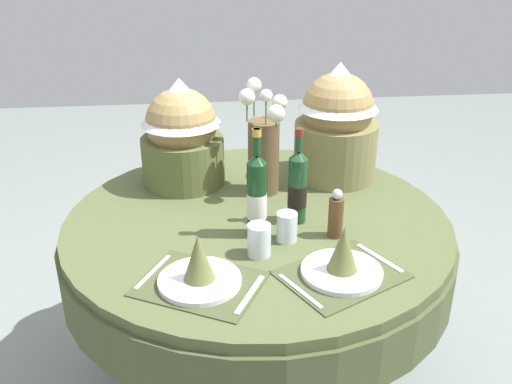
{
  "coord_description": "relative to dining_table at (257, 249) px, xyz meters",
  "views": [
    {
      "loc": [
        -0.19,
        -1.75,
        1.67
      ],
      "look_at": [
        0.0,
        0.03,
        0.82
      ],
      "focal_mm": 39.51,
      "sensor_mm": 36.0,
      "label": 1
    }
  ],
  "objects": [
    {
      "name": "tumbler_near_right",
      "position": [
        0.08,
        -0.18,
        0.18
      ],
      "size": [
        0.07,
        0.07,
        0.1
      ],
      "primitive_type": "cylinder",
      "color": "silver",
      "rests_on": "dining_table"
    },
    {
      "name": "wine_bottle_centre",
      "position": [
        0.13,
        -0.05,
        0.26
      ],
      "size": [
        0.07,
        0.07,
        0.34
      ],
      "color": "#194223",
      "rests_on": "dining_table"
    },
    {
      "name": "tumbler_near_left",
      "position": [
        -0.02,
        -0.26,
        0.19
      ],
      "size": [
        0.07,
        0.07,
        0.1
      ],
      "primitive_type": "cylinder",
      "color": "silver",
      "rests_on": "dining_table"
    },
    {
      "name": "ground",
      "position": [
        0.0,
        0.0,
        -0.6
      ],
      "size": [
        8.0,
        8.0,
        0.0
      ],
      "primitive_type": "plane",
      "color": "gray"
    },
    {
      "name": "wine_bottle_left",
      "position": [
        -0.01,
        -0.12,
        0.28
      ],
      "size": [
        0.07,
        0.07,
        0.37
      ],
      "color": "#143819",
      "rests_on": "dining_table"
    },
    {
      "name": "flower_vase",
      "position": [
        0.05,
        0.21,
        0.32
      ],
      "size": [
        0.19,
        0.22,
        0.43
      ],
      "color": "brown",
      "rests_on": "dining_table"
    },
    {
      "name": "place_setting_left",
      "position": [
        -0.21,
        -0.4,
        0.18
      ],
      "size": [
        0.42,
        0.39,
        0.16
      ],
      "color": "#41492B",
      "rests_on": "dining_table"
    },
    {
      "name": "pepper_mill",
      "position": [
        0.24,
        -0.16,
        0.21
      ],
      "size": [
        0.05,
        0.05,
        0.17
      ],
      "color": "brown",
      "rests_on": "dining_table"
    },
    {
      "name": "gift_tub_back_right",
      "position": [
        0.35,
        0.32,
        0.38
      ],
      "size": [
        0.33,
        0.33,
        0.47
      ],
      "color": "olive",
      "rests_on": "dining_table"
    },
    {
      "name": "place_setting_right",
      "position": [
        0.21,
        -0.39,
        0.18
      ],
      "size": [
        0.42,
        0.39,
        0.16
      ],
      "color": "#41492B",
      "rests_on": "dining_table"
    },
    {
      "name": "gift_tub_back_left",
      "position": [
        -0.26,
        0.33,
        0.35
      ],
      "size": [
        0.32,
        0.32,
        0.42
      ],
      "color": "#566033",
      "rests_on": "dining_table"
    },
    {
      "name": "dining_table",
      "position": [
        0.0,
        0.0,
        0.0
      ],
      "size": [
        1.38,
        1.38,
        0.74
      ],
      "color": "#4C5633",
      "rests_on": "ground"
    }
  ]
}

